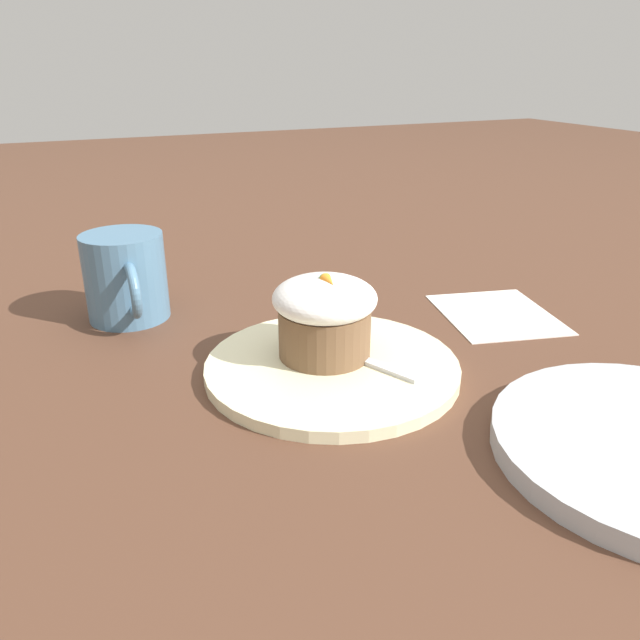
# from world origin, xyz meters

# --- Properties ---
(ground_plane) EXTENTS (4.00, 4.00, 0.00)m
(ground_plane) POSITION_xyz_m (0.00, 0.00, 0.00)
(ground_plane) COLOR #513323
(dessert_plate) EXTENTS (0.24, 0.24, 0.01)m
(dessert_plate) POSITION_xyz_m (0.00, 0.00, 0.01)
(dessert_plate) COLOR beige
(dessert_plate) RESTS_ON ground_plane
(carrot_cake) EXTENTS (0.10, 0.10, 0.08)m
(carrot_cake) POSITION_xyz_m (-0.02, -0.00, 0.05)
(carrot_cake) COLOR brown
(carrot_cake) RESTS_ON dessert_plate
(spoon) EXTENTS (0.12, 0.07, 0.01)m
(spoon) POSITION_xyz_m (-0.01, 0.02, 0.01)
(spoon) COLOR silver
(spoon) RESTS_ON dessert_plate
(coffee_cup) EXTENTS (0.13, 0.09, 0.10)m
(coffee_cup) POSITION_xyz_m (-0.22, -0.15, 0.05)
(coffee_cup) COLOR teal
(coffee_cup) RESTS_ON ground_plane
(paper_napkin) EXTENTS (0.17, 0.15, 0.00)m
(paper_napkin) POSITION_xyz_m (-0.05, 0.24, 0.00)
(paper_napkin) COLOR white
(paper_napkin) RESTS_ON ground_plane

